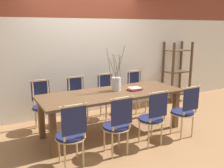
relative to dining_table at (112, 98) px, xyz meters
name	(u,v)px	position (x,y,z in m)	size (l,w,h in m)	color
ground_plane	(112,132)	(0.00, 0.00, -0.64)	(16.00, 16.00, 0.00)	#9E7047
wall_rear	(83,38)	(0.00, 1.26, 0.96)	(12.00, 0.06, 3.20)	silver
dining_table	(112,98)	(0.00, 0.00, 0.00)	(2.50, 0.91, 0.73)	brown
chair_near_leftend	(72,133)	(-1.00, -0.74, -0.16)	(0.41, 0.41, 0.90)	#1E234C
chair_near_left	(117,124)	(-0.31, -0.74, -0.16)	(0.41, 0.41, 0.90)	#1E234C
chair_near_center	(153,116)	(0.32, -0.74, -0.16)	(0.41, 0.41, 0.90)	#1E234C
chair_near_right	(185,110)	(0.99, -0.74, -0.16)	(0.41, 0.41, 0.90)	#1E234C
chair_far_leftend	(43,103)	(-1.03, 0.74, -0.16)	(0.41, 0.41, 0.90)	#1E234C
chair_far_left	(78,98)	(-0.35, 0.74, -0.16)	(0.41, 0.41, 0.90)	#1E234C
chair_far_center	(108,94)	(0.30, 0.74, -0.16)	(0.41, 0.41, 0.90)	#1E234C
chair_far_right	(137,90)	(1.02, 0.74, -0.16)	(0.41, 0.41, 0.90)	#1E234C
vase_centerpiece	(116,83)	(0.13, 0.09, 0.22)	(0.29, 0.27, 0.79)	silver
book_stack	(135,89)	(0.44, -0.05, 0.11)	(0.27, 0.20, 0.05)	#842D8C
shelving_rack	(177,72)	(2.38, 0.99, 0.09)	(0.63, 0.40, 1.48)	#513823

